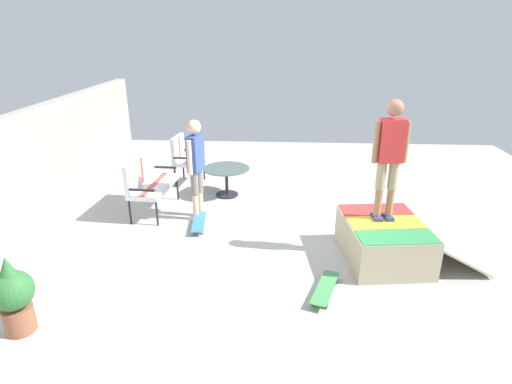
# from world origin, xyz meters

# --- Properties ---
(ground_plane) EXTENTS (12.00, 12.00, 0.10)m
(ground_plane) POSITION_xyz_m (0.00, 0.00, -0.05)
(ground_plane) COLOR #A8A8A3
(back_wall_cinderblock) EXTENTS (9.00, 0.20, 1.93)m
(back_wall_cinderblock) POSITION_xyz_m (0.00, 4.00, 0.97)
(back_wall_cinderblock) COLOR #9E998E
(back_wall_cinderblock) RESTS_ON ground_plane
(skate_ramp) EXTENTS (1.53, 1.97, 0.58)m
(skate_ramp) POSITION_xyz_m (-0.56, -1.51, 0.29)
(skate_ramp) COLOR tan
(skate_ramp) RESTS_ON ground_plane
(patio_bench) EXTENTS (1.28, 0.63, 1.02)m
(patio_bench) POSITION_xyz_m (0.92, 2.37, 0.62)
(patio_bench) COLOR black
(patio_bench) RESTS_ON ground_plane
(patio_chair_near_house) EXTENTS (0.67, 0.61, 1.02)m
(patio_chair_near_house) POSITION_xyz_m (2.43, 2.05, 0.61)
(patio_chair_near_house) COLOR black
(patio_chair_near_house) RESTS_ON ground_plane
(patio_table) EXTENTS (0.90, 0.90, 0.57)m
(patio_table) POSITION_xyz_m (1.75, 1.07, 0.40)
(patio_table) COLOR black
(patio_table) RESTS_ON ground_plane
(person_watching) EXTENTS (0.46, 0.31, 1.73)m
(person_watching) POSITION_xyz_m (0.68, 1.44, 1.01)
(person_watching) COLOR silver
(person_watching) RESTS_ON ground_plane
(person_skater) EXTENTS (0.27, 0.48, 1.69)m
(person_skater) POSITION_xyz_m (-0.46, -1.44, 1.56)
(person_skater) COLOR navy
(person_skater) RESTS_ON skate_ramp
(skateboard_by_bench) EXTENTS (0.82, 0.29, 0.10)m
(skateboard_by_bench) POSITION_xyz_m (0.31, 1.36, 0.08)
(skateboard_by_bench) COLOR #3372B2
(skateboard_by_bench) RESTS_ON ground_plane
(skateboard_spare) EXTENTS (0.82, 0.44, 0.10)m
(skateboard_spare) POSITION_xyz_m (-1.50, -0.57, 0.08)
(skateboard_spare) COLOR #3F8C4C
(skateboard_spare) RESTS_ON ground_plane
(potted_plant) EXTENTS (0.44, 0.44, 0.92)m
(potted_plant) POSITION_xyz_m (-2.39, 2.83, 0.47)
(potted_plant) COLOR brown
(potted_plant) RESTS_ON ground_plane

